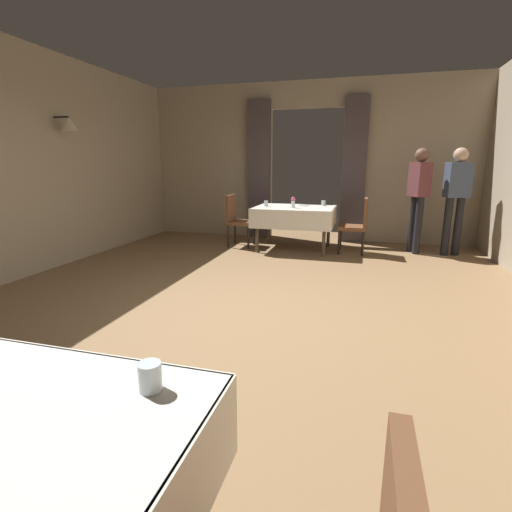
# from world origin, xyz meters

# --- Properties ---
(ground) EXTENTS (10.08, 10.08, 0.00)m
(ground) POSITION_xyz_m (0.00, 0.00, 0.00)
(ground) COLOR olive
(wall_back) EXTENTS (6.40, 0.27, 3.00)m
(wall_back) POSITION_xyz_m (0.00, 4.18, 1.52)
(wall_back) COLOR tan
(wall_back) RESTS_ON ground
(dining_table_mid) EXTENTS (1.36, 1.04, 0.75)m
(dining_table_mid) POSITION_xyz_m (-0.01, 3.04, 0.65)
(dining_table_mid) COLOR #4C3D2D
(dining_table_mid) RESTS_ON ground
(chair_mid_left) EXTENTS (0.44, 0.44, 0.93)m
(chair_mid_left) POSITION_xyz_m (-1.07, 3.08, 0.52)
(chair_mid_left) COLOR black
(chair_mid_left) RESTS_ON ground
(chair_mid_right) EXTENTS (0.44, 0.44, 0.93)m
(chair_mid_right) POSITION_xyz_m (1.05, 3.03, 0.52)
(chair_mid_right) COLOR black
(chair_mid_right) RESTS_ON ground
(glass_near_b) EXTENTS (0.08, 0.08, 0.10)m
(glass_near_b) POSITION_xyz_m (0.51, -2.54, 0.80)
(glass_near_b) COLOR silver
(glass_near_b) RESTS_ON dining_table_near
(flower_vase_mid) EXTENTS (0.07, 0.07, 0.18)m
(flower_vase_mid) POSITION_xyz_m (-0.01, 2.90, 0.85)
(flower_vase_mid) COLOR silver
(flower_vase_mid) RESTS_ON dining_table_mid
(glass_mid_b) EXTENTS (0.07, 0.07, 0.09)m
(glass_mid_b) POSITION_xyz_m (0.45, 3.37, 0.80)
(glass_mid_b) COLOR silver
(glass_mid_b) RESTS_ON dining_table_mid
(glass_mid_c) EXTENTS (0.07, 0.07, 0.10)m
(glass_mid_c) POSITION_xyz_m (-0.51, 3.01, 0.80)
(glass_mid_c) COLOR silver
(glass_mid_c) RESTS_ON dining_table_mid
(plate_mid_d) EXTENTS (0.18, 0.18, 0.01)m
(plate_mid_d) POSITION_xyz_m (0.11, 3.27, 0.76)
(plate_mid_d) COLOR white
(plate_mid_d) RESTS_ON dining_table_mid
(person_waiter_by_doorway) EXTENTS (0.41, 0.31, 1.72)m
(person_waiter_by_doorway) POSITION_xyz_m (2.55, 3.31, 1.02)
(person_waiter_by_doorway) COLOR black
(person_waiter_by_doorway) RESTS_ON ground
(person_diner_standing_aside) EXTENTS (0.34, 0.42, 1.72)m
(person_diner_standing_aside) POSITION_xyz_m (1.99, 3.35, 1.02)
(person_diner_standing_aside) COLOR black
(person_diner_standing_aside) RESTS_ON ground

